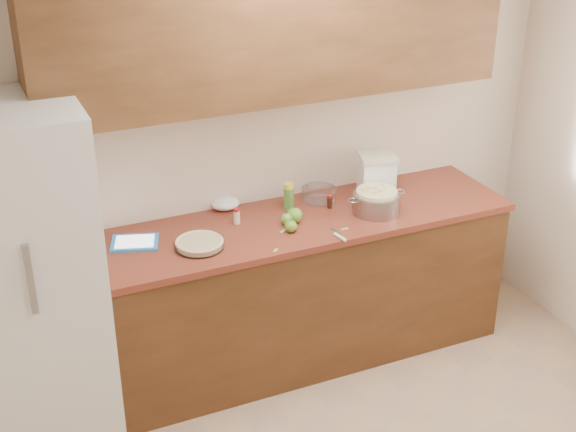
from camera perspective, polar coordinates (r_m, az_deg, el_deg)
name	(u,v)px	position (r m, az deg, el deg)	size (l,w,h in m)	color
room_shell	(440,287)	(3.21, 10.78, -4.99)	(3.60, 3.60, 3.60)	#A08167
counter_run	(288,291)	(4.74, -0.02, -5.36)	(2.64, 0.68, 0.92)	#563018
upper_cabinets	(276,33)	(4.30, -0.88, 12.86)	(2.60, 0.34, 0.70)	brown
fridge	(26,280)	(4.19, -18.16, -4.36)	(0.70, 0.70, 1.80)	silver
pie	(199,244)	(4.26, -6.31, -1.97)	(0.27, 0.27, 0.04)	silver
colander	(376,202)	(4.63, 6.30, 1.02)	(0.37, 0.27, 0.14)	gray
flour_canister	(377,175)	(4.82, 6.32, 2.92)	(0.27, 0.27, 0.26)	white
tablet	(135,243)	(4.35, -10.84, -1.87)	(0.29, 0.26, 0.02)	#2B83D1
paring_knife	(339,236)	(4.35, 3.67, -1.44)	(0.05, 0.20, 0.02)	gray
lemon_bottle	(289,197)	(4.63, 0.05, 1.37)	(0.06, 0.06, 0.16)	#4C8C38
cinnamon_shaker	(237,216)	(4.49, -3.67, -0.03)	(0.04, 0.04, 0.09)	beige
vanilla_bottle	(330,202)	(4.67, 2.98, 1.01)	(0.03, 0.03, 0.08)	black
mixing_bowl	(319,193)	(4.76, 2.20, 1.61)	(0.21, 0.21, 0.08)	silver
paper_towel	(226,204)	(4.66, -4.45, 0.88)	(0.17, 0.14, 0.07)	white
apple_left	(287,219)	(4.47, -0.09, -0.21)	(0.07, 0.07, 0.08)	#5F922C
apple_center	(295,215)	(4.49, 0.49, 0.05)	(0.09, 0.09, 0.10)	#5F922C
apple_front	(291,226)	(4.39, 0.20, -0.73)	(0.07, 0.07, 0.08)	#5F922C
peel_a	(276,250)	(4.21, -0.89, -2.45)	(0.04, 0.02, 0.00)	#91B256
peel_b	(345,229)	(4.44, 4.06, -0.92)	(0.04, 0.02, 0.00)	#91B256
peel_c	(283,231)	(4.41, -0.34, -1.07)	(0.05, 0.02, 0.00)	#91B256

